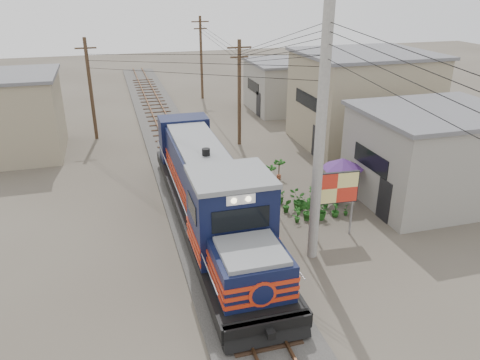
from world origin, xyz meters
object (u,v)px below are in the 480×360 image
object	(u,v)px
market_umbrella	(343,164)
vendor	(329,179)
billboard	(336,190)
locomotive	(210,193)

from	to	relation	value
market_umbrella	vendor	world-z (taller)	market_umbrella
billboard	market_umbrella	xyz separation A→B (m)	(1.95, 3.17, -0.19)
billboard	market_umbrella	distance (m)	3.72
locomotive	vendor	distance (m)	7.07
billboard	vendor	world-z (taller)	billboard
vendor	billboard	bearing A→B (deg)	37.14
locomotive	vendor	world-z (taller)	locomotive
market_umbrella	vendor	xyz separation A→B (m)	(-0.23, 0.85, -1.19)
locomotive	billboard	world-z (taller)	locomotive
market_umbrella	vendor	size ratio (longest dim) A/B	1.53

